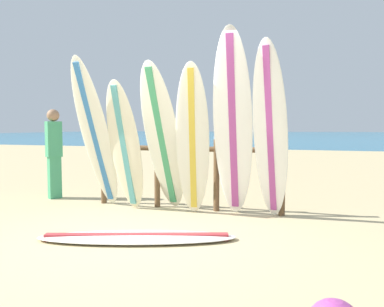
{
  "coord_description": "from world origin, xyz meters",
  "views": [
    {
      "loc": [
        2.0,
        -3.89,
        1.28
      ],
      "look_at": [
        0.1,
        1.96,
        0.85
      ],
      "focal_mm": 35.6,
      "sensor_mm": 36.0,
      "label": 1
    }
  ],
  "objects": [
    {
      "name": "ground_plane",
      "position": [
        0.0,
        0.0,
        0.0
      ],
      "size": [
        120.0,
        120.0,
        0.0
      ],
      "primitive_type": "plane",
      "color": "tan"
    },
    {
      "name": "ocean_water",
      "position": [
        0.0,
        58.0,
        0.0
      ],
      "size": [
        120.0,
        80.0,
        0.01
      ],
      "primitive_type": "cube",
      "color": "#196B93",
      "rests_on": "ground"
    },
    {
      "name": "surfboard_rack",
      "position": [
        0.1,
        1.66,
        0.68
      ],
      "size": [
        3.02,
        0.09,
        1.09
      ],
      "color": "brown",
      "rests_on": "ground"
    },
    {
      "name": "surfboard_leaning_far_left",
      "position": [
        -1.21,
        1.21,
        1.15
      ],
      "size": [
        0.57,
        0.98,
        2.3
      ],
      "color": "silver",
      "rests_on": "ground"
    },
    {
      "name": "surfboard_leaning_left",
      "position": [
        -0.71,
        1.21,
        0.98
      ],
      "size": [
        0.61,
        0.65,
        1.96
      ],
      "color": "beige",
      "rests_on": "ground"
    },
    {
      "name": "surfboard_leaning_center_left",
      "position": [
        -0.17,
        1.37,
        1.11
      ],
      "size": [
        0.7,
        0.91,
        2.22
      ],
      "color": "silver",
      "rests_on": "ground"
    },
    {
      "name": "surfboard_leaning_center",
      "position": [
        0.34,
        1.26,
        1.08
      ],
      "size": [
        0.58,
        0.62,
        2.17
      ],
      "color": "silver",
      "rests_on": "ground"
    },
    {
      "name": "surfboard_leaning_center_right",
      "position": [
        0.92,
        1.29,
        1.29
      ],
      "size": [
        0.59,
        0.84,
        2.58
      ],
      "color": "white",
      "rests_on": "ground"
    },
    {
      "name": "surfboard_leaning_right",
      "position": [
        1.43,
        1.3,
        1.2
      ],
      "size": [
        0.55,
        0.77,
        2.4
      ],
      "color": "white",
      "rests_on": "ground"
    },
    {
      "name": "surfboard_lying_on_sand",
      "position": [
        0.11,
        -0.07,
        0.04
      ],
      "size": [
        2.3,
        1.23,
        0.08
      ],
      "color": "white",
      "rests_on": "ground"
    },
    {
      "name": "beachgoer_standing",
      "position": [
        -2.42,
        1.77,
        0.87
      ],
      "size": [
        0.27,
        0.3,
        1.59
      ],
      "color": "#3F9966",
      "rests_on": "ground"
    },
    {
      "name": "small_boat_offshore",
      "position": [
        -7.03,
        33.71,
        0.26
      ],
      "size": [
        1.05,
        2.56,
        0.71
      ],
      "color": "silver",
      "rests_on": "ocean_water"
    }
  ]
}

